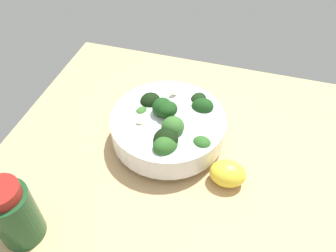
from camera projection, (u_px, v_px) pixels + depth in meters
ground_plane at (171, 170)px, 65.19cm from camera, size 67.66×67.66×3.34cm
bowl_of_broccoli at (169, 126)px, 65.09cm from camera, size 21.78×21.78×10.32cm
lemon_wedge at (228, 173)px, 59.77cm from camera, size 6.68×5.44×4.65cm
bottle_tall at (14, 213)px, 50.44cm from camera, size 6.72×6.72×12.27cm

